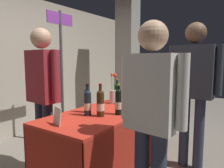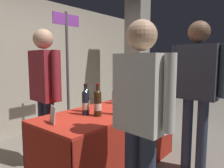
{
  "view_description": "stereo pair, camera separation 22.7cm",
  "coord_description": "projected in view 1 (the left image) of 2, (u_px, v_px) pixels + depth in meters",
  "views": [
    {
      "loc": [
        -2.04,
        -1.38,
        1.34
      ],
      "look_at": [
        0.0,
        0.0,
        1.05
      ],
      "focal_mm": 33.79,
      "sensor_mm": 36.0,
      "label": 1
    },
    {
      "loc": [
        -1.9,
        -1.56,
        1.34
      ],
      "look_at": [
        0.0,
        0.0,
        1.05
      ],
      "focal_mm": 33.79,
      "sensor_mm": 36.0,
      "label": 2
    }
  ],
  "objects": [
    {
      "name": "display_bottle_2",
      "position": [
        88.0,
        102.0,
        2.2
      ],
      "size": [
        0.08,
        0.08,
        0.33
      ],
      "color": "#192333",
      "rests_on": "tasting_table"
    },
    {
      "name": "wine_glass_near_vendor",
      "position": [
        139.0,
        95.0,
        2.84
      ],
      "size": [
        0.08,
        0.08,
        0.15
      ],
      "color": "silver",
      "rests_on": "tasting_table"
    },
    {
      "name": "featured_wine_bottle",
      "position": [
        100.0,
        103.0,
        2.17
      ],
      "size": [
        0.08,
        0.08,
        0.34
      ],
      "color": "#38230F",
      "rests_on": "tasting_table"
    },
    {
      "name": "display_bottle_3",
      "position": [
        129.0,
        95.0,
        2.71
      ],
      "size": [
        0.07,
        0.07,
        0.31
      ],
      "color": "black",
      "rests_on": "tasting_table"
    },
    {
      "name": "display_bottle_6",
      "position": [
        139.0,
        96.0,
        2.61
      ],
      "size": [
        0.08,
        0.08,
        0.32
      ],
      "color": "#192333",
      "rests_on": "tasting_table"
    },
    {
      "name": "display_bottle_1",
      "position": [
        117.0,
        92.0,
        2.96
      ],
      "size": [
        0.07,
        0.07,
        0.32
      ],
      "color": "black",
      "rests_on": "tasting_table"
    },
    {
      "name": "concrete_pillar",
      "position": [
        127.0,
        52.0,
        4.66
      ],
      "size": [
        0.4,
        0.4,
        2.99
      ],
      "primitive_type": "cube",
      "color": "gray",
      "rests_on": "ground_plane"
    },
    {
      "name": "display_bottle_8",
      "position": [
        87.0,
        100.0,
        2.33
      ],
      "size": [
        0.07,
        0.07,
        0.33
      ],
      "color": "black",
      "rests_on": "tasting_table"
    },
    {
      "name": "display_bottle_0",
      "position": [
        131.0,
        91.0,
        2.98
      ],
      "size": [
        0.08,
        0.08,
        0.33
      ],
      "color": "black",
      "rests_on": "tasting_table"
    },
    {
      "name": "back_partition",
      "position": [
        11.0,
        66.0,
        3.61
      ],
      "size": [
        6.97,
        0.12,
        2.45
      ],
      "primitive_type": "cube",
      "color": "#B2A893",
      "rests_on": "ground_plane"
    },
    {
      "name": "taster_foreground_left",
      "position": [
        194.0,
        81.0,
        2.52
      ],
      "size": [
        0.24,
        0.62,
        1.77
      ],
      "rotation": [
        0.0,
        0.0,
        1.55
      ],
      "color": "#2D3347",
      "rests_on": "ground_plane"
    },
    {
      "name": "vendor_presenter",
      "position": [
        43.0,
        87.0,
        2.45
      ],
      "size": [
        0.24,
        0.56,
        1.7
      ],
      "rotation": [
        0.0,
        0.0,
        -1.66
      ],
      "color": "#2D3347",
      "rests_on": "ground_plane"
    },
    {
      "name": "display_bottle_5",
      "position": [
        119.0,
        101.0,
        2.24
      ],
      "size": [
        0.08,
        0.08,
        0.33
      ],
      "color": "black",
      "rests_on": "tasting_table"
    },
    {
      "name": "brochure_stand",
      "position": [
        57.0,
        116.0,
        1.89
      ],
      "size": [
        0.07,
        0.14,
        0.16
      ],
      "primitive_type": "cube",
      "rotation": [
        -0.12,
        0.0,
        4.37
      ],
      "color": "silver",
      "rests_on": "tasting_table"
    },
    {
      "name": "flower_vase",
      "position": [
        113.0,
        95.0,
        2.81
      ],
      "size": [
        0.1,
        0.11,
        0.41
      ],
      "color": "silver",
      "rests_on": "tasting_table"
    },
    {
      "name": "display_bottle_7",
      "position": [
        130.0,
        88.0,
        3.24
      ],
      "size": [
        0.08,
        0.08,
        0.35
      ],
      "color": "black",
      "rests_on": "tasting_table"
    },
    {
      "name": "tasting_table",
      "position": [
        112.0,
        127.0,
        2.54
      ],
      "size": [
        1.86,
        0.74,
        0.75
      ],
      "color": "red",
      "rests_on": "ground_plane"
    },
    {
      "name": "taster_foreground_right",
      "position": [
        151.0,
        109.0,
        1.59
      ],
      "size": [
        0.25,
        0.55,
        1.62
      ],
      "rotation": [
        0.0,
        0.0,
        1.46
      ],
      "color": "#2D3347",
      "rests_on": "ground_plane"
    },
    {
      "name": "booth_signpost",
      "position": [
        61.0,
        64.0,
        3.25
      ],
      "size": [
        0.5,
        0.04,
        2.07
      ],
      "color": "#47474C",
      "rests_on": "ground_plane"
    },
    {
      "name": "display_bottle_4",
      "position": [
        134.0,
        98.0,
        2.51
      ],
      "size": [
        0.07,
        0.07,
        0.3
      ],
      "color": "#38230F",
      "rests_on": "tasting_table"
    }
  ]
}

